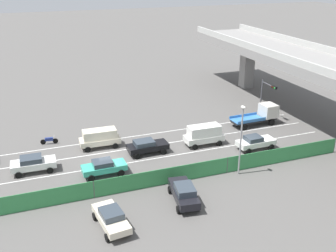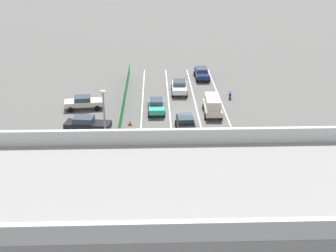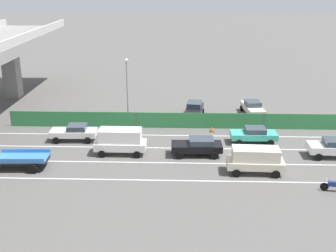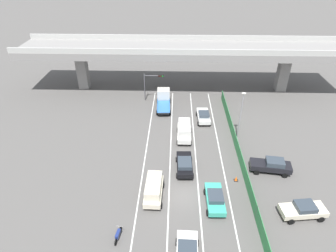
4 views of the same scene
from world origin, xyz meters
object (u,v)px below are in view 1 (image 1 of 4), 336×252
(car_hatchback_white, at_px, (255,142))
(parked_sedan_dark, at_px, (184,192))
(traffic_cone, at_px, (149,179))
(parked_sedan_cream, at_px, (111,218))
(car_van_white, at_px, (204,134))
(street_lamp, at_px, (241,134))
(car_van_cream, at_px, (100,137))
(car_sedan_black, at_px, (147,146))
(motorcycle, at_px, (49,140))
(flatbed_truck_blue, at_px, (262,114))
(traffic_light, at_px, (267,92))
(car_taxi_teal, at_px, (104,167))
(car_sedan_white, at_px, (33,163))

(car_hatchback_white, xyz_separation_m, parked_sedan_dark, (7.14, -11.52, 0.09))
(parked_sedan_dark, xyz_separation_m, traffic_cone, (-4.35, -1.71, -0.68))
(parked_sedan_cream, bearing_deg, car_hatchback_white, 114.97)
(car_van_white, distance_m, parked_sedan_cream, 17.60)
(car_van_white, distance_m, street_lamp, 8.02)
(car_van_cream, xyz_separation_m, car_sedan_black, (3.34, 4.42, -0.31))
(motorcycle, height_order, parked_sedan_cream, parked_sedan_cream)
(car_hatchback_white, xyz_separation_m, parked_sedan_cream, (8.46, -18.16, 0.01))
(car_sedan_black, bearing_deg, flatbed_truck_blue, 101.01)
(car_sedan_black, bearing_deg, traffic_light, 106.04)
(car_sedan_black, relative_size, car_van_white, 0.99)
(car_taxi_teal, relative_size, traffic_cone, 7.44)
(flatbed_truck_blue, bearing_deg, parked_sedan_dark, -50.59)
(car_taxi_teal, height_order, car_van_white, car_van_white)
(car_sedan_white, height_order, motorcycle, car_sedan_white)
(car_sedan_black, relative_size, traffic_cone, 7.69)
(car_taxi_teal, bearing_deg, car_hatchback_white, 89.76)
(car_sedan_black, xyz_separation_m, traffic_light, (-5.25, 18.26, 2.60))
(flatbed_truck_blue, bearing_deg, street_lamp, -41.39)
(motorcycle, relative_size, parked_sedan_cream, 0.42)
(car_van_white, height_order, traffic_cone, car_van_white)
(car_hatchback_white, relative_size, parked_sedan_dark, 0.89)
(car_van_cream, xyz_separation_m, car_van_white, (3.42, 11.17, 0.09))
(flatbed_truck_blue, distance_m, traffic_cone, 20.25)
(motorcycle, xyz_separation_m, street_lamp, (13.76, 16.67, 3.83))
(car_hatchback_white, bearing_deg, car_taxi_teal, -90.24)
(parked_sedan_dark, relative_size, traffic_light, 1.01)
(flatbed_truck_blue, relative_size, street_lamp, 0.86)
(traffic_cone, bearing_deg, car_van_cream, -163.32)
(car_hatchback_white, relative_size, car_van_white, 0.98)
(car_sedan_white, xyz_separation_m, flatbed_truck_blue, (-3.20, 28.14, 0.38))
(car_sedan_black, height_order, car_taxi_teal, car_sedan_black)
(car_sedan_white, bearing_deg, car_sedan_black, 90.04)
(car_sedan_white, distance_m, car_van_white, 18.49)
(parked_sedan_cream, bearing_deg, traffic_cone, 139.02)
(car_van_cream, bearing_deg, car_van_white, 72.98)
(car_van_white, relative_size, street_lamp, 0.63)
(car_hatchback_white, xyz_separation_m, car_van_white, (-3.03, -4.83, 0.42))
(car_taxi_teal, height_order, parked_sedan_cream, parked_sedan_cream)
(car_hatchback_white, bearing_deg, car_sedan_white, -97.57)
(street_lamp, bearing_deg, parked_sedan_cream, -73.35)
(flatbed_truck_blue, bearing_deg, car_van_cream, -90.42)
(traffic_cone, bearing_deg, street_lamp, 79.42)
(car_hatchback_white, bearing_deg, traffic_light, 141.35)
(parked_sedan_dark, bearing_deg, car_sedan_white, -130.96)
(motorcycle, bearing_deg, parked_sedan_dark, 30.60)
(car_sedan_black, height_order, car_van_white, car_van_white)
(car_sedan_white, relative_size, traffic_light, 0.89)
(parked_sedan_dark, distance_m, street_lamp, 8.16)
(car_sedan_white, height_order, parked_sedan_dark, parked_sedan_dark)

